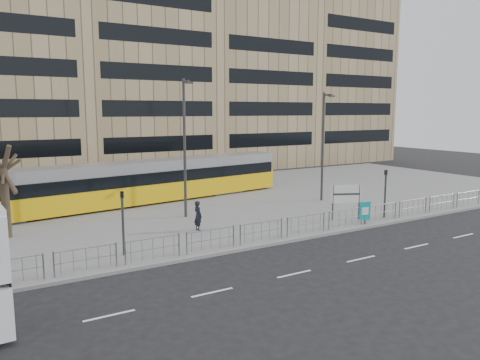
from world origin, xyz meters
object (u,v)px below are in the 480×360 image
traffic_light_east (385,187)px  ad_panel (365,211)px  pedestrian (198,216)px  bare_tree (1,143)px  station_sign (346,196)px  tram (126,184)px  lamp_post_east (323,142)px  traffic_light_west (123,215)px  lamp_post_west (185,143)px

traffic_light_east → ad_panel: bearing=-164.7°
pedestrian → bare_tree: (-9.51, 4.11, 4.29)m
station_sign → tram: bearing=157.4°
lamp_post_east → pedestrian: bearing=-164.7°
ad_panel → traffic_light_west: bearing=-171.7°
ad_panel → traffic_light_east: 2.83m
tram → traffic_light_east: (13.05, -12.47, 0.39)m
traffic_light_east → bare_tree: 22.74m
station_sign → traffic_light_east: bearing=4.2°
bare_tree → lamp_post_east: bearing=-2.0°
station_sign → pedestrian: (-9.30, 2.27, -0.65)m
ad_panel → traffic_light_west: traffic_light_west is taller
lamp_post_east → traffic_light_east: bearing=-93.9°
tram → pedestrian: size_ratio=15.46×
traffic_light_east → bare_tree: bare_tree is taller
tram → pedestrian: bearing=-90.1°
traffic_light_west → bare_tree: 8.41m
ad_panel → tram: bearing=143.5°
ad_panel → lamp_post_west: size_ratio=0.16×
tram → ad_panel: size_ratio=19.47×
station_sign → traffic_light_west: traffic_light_west is taller
station_sign → lamp_post_west: 10.76m
traffic_light_east → lamp_post_east: lamp_post_east is taller
traffic_light_east → lamp_post_west: lamp_post_west is taller
station_sign → lamp_post_east: (2.93, 5.62, 2.95)m
tram → lamp_post_east: (13.50, -5.92, 2.88)m
lamp_post_east → bare_tree: lamp_post_east is taller
tram → station_sign: bearing=-55.4°
station_sign → lamp_post_east: lamp_post_east is taller
traffic_light_west → lamp_post_west: lamp_post_west is taller
ad_panel → traffic_light_west: (-14.36, 1.61, 1.17)m
lamp_post_west → lamp_post_east: lamp_post_west is taller
ad_panel → pedestrian: 10.08m
lamp_post_east → traffic_light_west: bearing=-162.0°
ad_panel → traffic_light_east: (2.48, 0.69, 1.17)m
tram → traffic_light_west: 12.16m
tram → station_sign: 15.65m
traffic_light_east → lamp_post_east: bearing=85.9°
traffic_light_west → ad_panel: bearing=-2.7°
tram → traffic_light_east: size_ratio=8.69×
ad_panel → traffic_light_west: 14.50m
tram → bare_tree: size_ratio=3.72×
bare_tree → traffic_light_west: bearing=-55.2°
ad_panel → bare_tree: bearing=171.6°
traffic_light_west → lamp_post_east: lamp_post_east is taller
tram → lamp_post_east: size_ratio=3.29×
bare_tree → station_sign: bearing=-18.7°
ad_panel → lamp_post_east: size_ratio=0.17×
station_sign → bare_tree: (-18.81, 6.38, 3.64)m
lamp_post_east → bare_tree: bearing=178.0°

